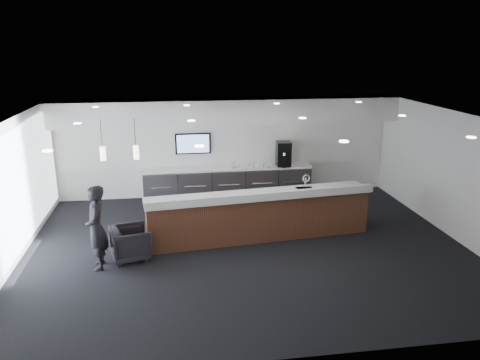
{
  "coord_description": "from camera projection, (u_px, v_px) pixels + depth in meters",
  "views": [
    {
      "loc": [
        -1.63,
        -9.77,
        4.56
      ],
      "look_at": [
        0.02,
        1.3,
        1.24
      ],
      "focal_mm": 35.0,
      "sensor_mm": 36.0,
      "label": 1
    }
  ],
  "objects": [
    {
      "name": "coffee_machine",
      "position": [
        283.0,
        154.0,
        14.08
      ],
      "size": [
        0.45,
        0.57,
        0.73
      ],
      "rotation": [
        0.0,
        0.0,
        -0.08
      ],
      "color": "black",
      "rests_on": "back_credenza"
    },
    {
      "name": "lounge_guest",
      "position": [
        96.0,
        228.0,
        9.58
      ],
      "size": [
        0.49,
        0.69,
        1.78
      ],
      "primitive_type": "imported",
      "rotation": [
        0.0,
        0.0,
        -1.47
      ],
      "color": "black",
      "rests_on": "ground"
    },
    {
      "name": "pendant_left",
      "position": [
        137.0,
        148.0,
        10.57
      ],
      "size": [
        0.12,
        0.12,
        0.3
      ],
      "primitive_type": "cylinder",
      "color": "#FFF2C6",
      "rests_on": "ceiling"
    },
    {
      "name": "cup_3",
      "position": [
        257.0,
        165.0,
        14.02
      ],
      "size": [
        0.14,
        0.14,
        0.1
      ],
      "primitive_type": "imported",
      "rotation": [
        0.0,
        0.0,
        1.94
      ],
      "color": "white",
      "rests_on": "back_credenza"
    },
    {
      "name": "pendant_right",
      "position": [
        106.0,
        149.0,
        10.47
      ],
      "size": [
        0.12,
        0.12,
        0.3
      ],
      "primitive_type": "cylinder",
      "color": "#FFF2C6",
      "rests_on": "ceiling"
    },
    {
      "name": "cup_5",
      "position": [
        248.0,
        165.0,
        13.98
      ],
      "size": [
        0.12,
        0.12,
        0.1
      ],
      "primitive_type": "imported",
      "rotation": [
        0.0,
        0.0,
        3.23
      ],
      "color": "white",
      "rests_on": "back_credenza"
    },
    {
      "name": "window_blinds_wall",
      "position": [
        11.0,
        196.0,
        9.66
      ],
      "size": [
        0.04,
        7.36,
        2.55
      ],
      "primitive_type": "cube",
      "color": "white",
      "rests_on": "left_wall"
    },
    {
      "name": "cup_2",
      "position": [
        262.0,
        165.0,
        14.04
      ],
      "size": [
        0.14,
        0.14,
        0.1
      ],
      "primitive_type": "imported",
      "rotation": [
        0.0,
        0.0,
        1.29
      ],
      "color": "white",
      "rests_on": "back_credenza"
    },
    {
      "name": "ground",
      "position": [
        247.0,
        247.0,
        10.79
      ],
      "size": [
        10.0,
        10.0,
        0.0
      ],
      "primitive_type": "plane",
      "color": "black",
      "rests_on": "ground"
    },
    {
      "name": "cup_6",
      "position": [
        243.0,
        166.0,
        13.96
      ],
      "size": [
        0.16,
        0.16,
        0.1
      ],
      "primitive_type": "imported",
      "rotation": [
        0.0,
        0.0,
        3.87
      ],
      "color": "white",
      "rests_on": "back_credenza"
    },
    {
      "name": "back_credenza",
      "position": [
        228.0,
        182.0,
        14.11
      ],
      "size": [
        5.06,
        0.66,
        0.95
      ],
      "color": "gray",
      "rests_on": "ground"
    },
    {
      "name": "cup_0",
      "position": [
        271.0,
        165.0,
        14.08
      ],
      "size": [
        0.11,
        0.11,
        0.1
      ],
      "primitive_type": "imported",
      "color": "white",
      "rests_on": "back_credenza"
    },
    {
      "name": "ceiling",
      "position": [
        248.0,
        118.0,
        9.94
      ],
      "size": [
        10.0,
        8.0,
        0.02
      ],
      "primitive_type": "cube",
      "color": "black",
      "rests_on": "back_wall"
    },
    {
      "name": "alcove_panel",
      "position": [
        226.0,
        144.0,
        14.1
      ],
      "size": [
        9.8,
        0.06,
        1.4
      ],
      "primitive_type": "cube",
      "color": "white",
      "rests_on": "back_wall"
    },
    {
      "name": "soffit_bulkhead",
      "position": [
        228.0,
        111.0,
        13.41
      ],
      "size": [
        10.0,
        0.9,
        0.7
      ],
      "primitive_type": "cube",
      "color": "white",
      "rests_on": "back_wall"
    },
    {
      "name": "right_wall",
      "position": [
        455.0,
        176.0,
        11.08
      ],
      "size": [
        0.02,
        8.0,
        3.0
      ],
      "primitive_type": "cube",
      "color": "white",
      "rests_on": "ground"
    },
    {
      "name": "info_sign_right",
      "position": [
        268.0,
        163.0,
        14.05
      ],
      "size": [
        0.17,
        0.04,
        0.23
      ],
      "primitive_type": "cube",
      "rotation": [
        0.0,
        0.0,
        0.12
      ],
      "color": "white",
      "rests_on": "back_credenza"
    },
    {
      "name": "left_wall",
      "position": [
        9.0,
        196.0,
        9.66
      ],
      "size": [
        0.02,
        8.0,
        3.0
      ],
      "primitive_type": "cube",
      "color": "white",
      "rests_on": "ground"
    },
    {
      "name": "info_sign_left",
      "position": [
        234.0,
        165.0,
        13.87
      ],
      "size": [
        0.15,
        0.04,
        0.2
      ],
      "primitive_type": "cube",
      "rotation": [
        0.0,
        0.0,
        0.17
      ],
      "color": "white",
      "rests_on": "back_credenza"
    },
    {
      "name": "service_counter",
      "position": [
        260.0,
        215.0,
        11.19
      ],
      "size": [
        5.48,
        1.45,
        1.49
      ],
      "rotation": [
        0.0,
        0.0,
        0.1
      ],
      "color": "#4E271A",
      "rests_on": "ground"
    },
    {
      "name": "cup_1",
      "position": [
        266.0,
        165.0,
        14.06
      ],
      "size": [
        0.16,
        0.16,
        0.1
      ],
      "primitive_type": "imported",
      "rotation": [
        0.0,
        0.0,
        0.65
      ],
      "color": "white",
      "rests_on": "back_credenza"
    },
    {
      "name": "wall_tv",
      "position": [
        193.0,
        144.0,
        13.88
      ],
      "size": [
        1.05,
        0.08,
        0.62
      ],
      "color": "black",
      "rests_on": "back_wall"
    },
    {
      "name": "cup_7",
      "position": [
        239.0,
        166.0,
        13.94
      ],
      "size": [
        0.13,
        0.13,
        0.1
      ],
      "primitive_type": "imported",
      "rotation": [
        0.0,
        0.0,
        4.52
      ],
      "color": "white",
      "rests_on": "back_credenza"
    },
    {
      "name": "ceiling_can_lights",
      "position": [
        248.0,
        119.0,
        9.95
      ],
      "size": [
        7.0,
        5.0,
        0.02
      ],
      "primitive_type": null,
      "color": "white",
      "rests_on": "ceiling"
    },
    {
      "name": "armchair",
      "position": [
        131.0,
        243.0,
        10.13
      ],
      "size": [
        0.97,
        0.95,
        0.73
      ],
      "primitive_type": "imported",
      "rotation": [
        0.0,
        0.0,
        1.82
      ],
      "color": "black",
      "rests_on": "ground"
    },
    {
      "name": "back_wall",
      "position": [
        226.0,
        147.0,
        14.16
      ],
      "size": [
        10.0,
        0.02,
        3.0
      ],
      "primitive_type": "cube",
      "color": "white",
      "rests_on": "ground"
    },
    {
      "name": "cup_4",
      "position": [
        252.0,
        165.0,
        14.0
      ],
      "size": [
        0.15,
        0.15,
        0.1
      ],
      "primitive_type": "imported",
      "rotation": [
        0.0,
        0.0,
        2.58
      ],
      "color": "white",
      "rests_on": "back_credenza"
    }
  ]
}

